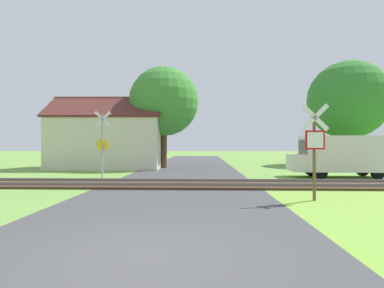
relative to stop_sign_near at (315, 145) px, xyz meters
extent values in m
plane|color=#6B9942|center=(-4.51, -4.90, -1.75)|extent=(160.00, 160.00, 0.00)
cube|color=#424244|center=(-4.51, -2.90, -1.75)|extent=(6.72, 80.00, 0.01)
cube|color=#422D1E|center=(-4.51, 3.34, -1.70)|extent=(60.00, 2.60, 0.10)
cube|color=slate|center=(-4.51, 4.06, -1.59)|extent=(60.00, 0.08, 0.12)
cube|color=slate|center=(-4.51, 2.63, -1.59)|extent=(60.00, 0.08, 0.12)
cylinder|color=brown|center=(0.00, 0.03, -0.37)|extent=(0.10, 0.10, 2.77)
cube|color=red|center=(0.00, -0.03, 0.16)|extent=(0.60, 0.03, 0.60)
cube|color=white|center=(0.00, -0.06, 0.16)|extent=(0.49, 0.01, 0.49)
cube|color=white|center=(0.00, -0.03, 0.87)|extent=(0.88, 0.03, 0.88)
cube|color=white|center=(0.00, -0.03, 0.87)|extent=(0.88, 0.03, 0.88)
cylinder|color=#9E9EA5|center=(-8.89, 6.28, -0.06)|extent=(0.09, 0.09, 3.39)
cube|color=white|center=(-8.90, 6.34, 1.39)|extent=(0.87, 0.17, 0.88)
cube|color=white|center=(-8.90, 6.34, 1.39)|extent=(0.87, 0.17, 0.88)
cylinder|color=yellow|center=(-8.90, 6.35, 0.03)|extent=(0.64, 0.13, 0.64)
cube|color=beige|center=(-10.64, 12.99, 0.14)|extent=(8.03, 5.10, 3.79)
cube|color=#562823|center=(-10.61, 11.77, 2.78)|extent=(8.37, 3.00, 1.78)
cube|color=#562823|center=(-10.68, 14.21, 2.78)|extent=(8.37, 3.00, 1.78)
cube|color=brown|center=(-8.47, 13.05, 2.74)|extent=(0.51, 0.51, 1.10)
cylinder|color=#513823|center=(-6.48, 13.31, -0.20)|extent=(0.44, 0.44, 3.11)
sphere|color=#3D8433|center=(-6.48, 13.31, 3.34)|extent=(5.30, 5.30, 5.30)
cylinder|color=#513823|center=(9.44, 17.60, -0.17)|extent=(0.34, 0.34, 3.18)
sphere|color=#337A2D|center=(9.44, 17.60, 4.02)|extent=(6.92, 6.92, 6.92)
cube|color=silver|center=(4.06, 6.94, -0.46)|extent=(4.25, 2.02, 1.90)
cube|color=silver|center=(1.61, 7.01, -0.96)|extent=(0.75, 1.82, 0.90)
cube|color=#19232D|center=(1.98, 7.00, -0.13)|extent=(0.09, 1.62, 0.85)
cube|color=navy|center=(4.09, 7.90, -0.80)|extent=(3.78, 0.12, 0.16)
cylinder|color=black|center=(2.65, 7.76, -1.41)|extent=(0.68, 0.20, 0.68)
cylinder|color=black|center=(2.61, 6.20, -1.41)|extent=(0.68, 0.20, 0.68)
cylinder|color=black|center=(5.51, 7.68, -1.41)|extent=(0.68, 0.20, 0.68)
cylinder|color=black|center=(5.47, 6.12, -1.41)|extent=(0.68, 0.20, 0.68)
camera|label=1|loc=(-3.53, -9.53, 0.01)|focal=28.00mm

